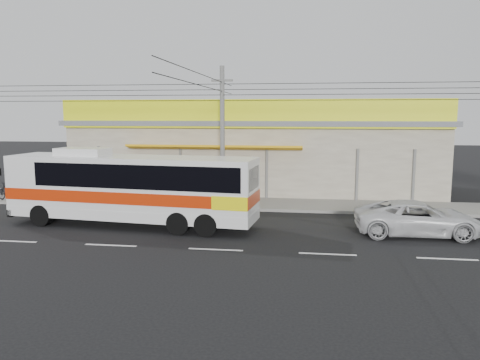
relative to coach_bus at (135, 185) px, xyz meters
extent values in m
plane|color=black|center=(4.17, -0.61, -1.81)|extent=(120.00, 120.00, 0.00)
cube|color=gray|center=(4.17, 5.39, -1.74)|extent=(30.00, 3.20, 0.15)
cube|color=gray|center=(4.17, 10.99, 0.29)|extent=(22.00, 8.00, 4.20)
cube|color=#515359|center=(4.17, 10.99, 2.54)|extent=(22.60, 8.60, 0.30)
cube|color=#EAF615|center=(4.17, 6.87, 3.09)|extent=(22.00, 0.24, 1.60)
cube|color=red|center=(2.17, 6.84, 3.09)|extent=(9.00, 0.10, 1.20)
cube|color=#15761B|center=(10.67, 6.84, 3.09)|extent=(2.40, 0.10, 1.10)
cube|color=navy|center=(13.37, 6.84, 3.09)|extent=(2.20, 0.10, 1.10)
cube|color=red|center=(-4.83, 6.84, 3.09)|extent=(3.00, 0.10, 1.10)
cube|color=#DC9D0C|center=(2.17, 6.69, 1.19)|extent=(10.00, 1.20, 0.37)
cube|color=silver|center=(-0.17, 0.02, -0.08)|extent=(11.14, 3.39, 2.65)
cube|color=#BD2808|center=(-0.17, 0.02, -0.40)|extent=(11.19, 3.43, 0.50)
cube|color=yellow|center=(4.55, -0.47, -0.40)|extent=(1.69, 2.48, 0.55)
cube|color=black|center=(0.46, -0.05, 0.52)|extent=(9.33, 3.24, 1.01)
cube|color=black|center=(-5.55, 0.57, 0.33)|extent=(0.35, 2.01, 1.37)
cube|color=silver|center=(-2.45, 0.25, 1.41)|extent=(2.31, 1.50, 0.33)
cylinder|color=black|center=(-4.10, -0.62, -1.34)|extent=(0.98, 0.39, 0.95)
cylinder|color=black|center=(-3.89, 1.44, -1.34)|extent=(0.98, 0.39, 0.95)
cylinder|color=black|center=(3.45, -1.39, -1.34)|extent=(0.98, 0.39, 0.95)
cylinder|color=black|center=(3.66, 0.66, -1.34)|extent=(0.98, 0.39, 0.95)
imported|color=maroon|center=(-6.00, 4.09, -1.15)|extent=(2.08, 1.19, 1.03)
imported|color=black|center=(-8.91, 4.09, -1.17)|extent=(1.70, 0.97, 0.99)
imported|color=silver|center=(11.91, 0.10, -1.12)|extent=(5.04, 2.39, 1.39)
cylinder|color=#5E5E5C|center=(3.07, 4.56, 1.84)|extent=(0.24, 0.24, 7.31)
cube|color=#5E5E5C|center=(3.07, 4.56, 4.76)|extent=(1.10, 0.11, 0.11)
camera|label=1|loc=(7.34, -19.26, 3.05)|focal=35.00mm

